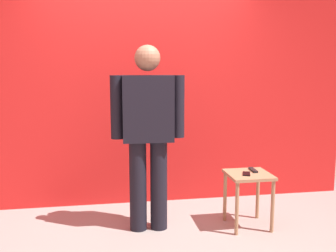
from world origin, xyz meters
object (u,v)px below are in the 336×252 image
Objects in this scene: standing_person at (148,129)px; cell_phone at (246,174)px; tv_remote at (253,170)px; side_table at (248,184)px.

standing_person is 12.44× the size of cell_phone.
standing_person is at bearing -178.82° from tv_remote.
tv_remote is (0.11, 0.11, 0.01)m from cell_phone.
side_table is at bearing -6.26° from standing_person.
standing_person is 3.27× the size of side_table.
tv_remote reaches higher than cell_phone.
cell_phone is at bearing -139.35° from side_table.
cell_phone is (0.95, -0.14, -0.45)m from standing_person.
standing_person is at bearing 173.74° from side_table.
side_table is at bearing 61.45° from cell_phone.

